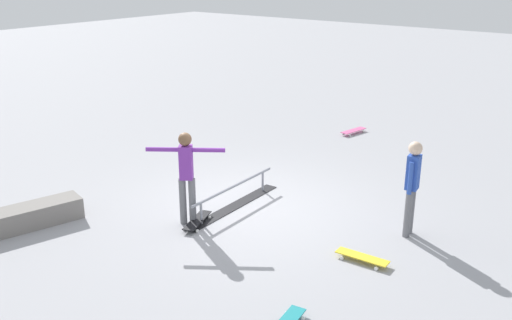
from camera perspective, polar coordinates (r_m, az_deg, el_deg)
name	(u,v)px	position (r m, az deg, el deg)	size (l,w,h in m)	color
ground_plane	(251,208)	(10.17, -0.48, -4.85)	(60.00, 60.00, 0.00)	#9E9EA3
grind_rail	(234,197)	(10.15, -2.24, -3.78)	(2.41, 0.32, 0.42)	black
skate_ledge	(23,218)	(10.12, -22.54, -5.44)	(1.92, 0.48, 0.36)	gray
skater_main	(186,172)	(9.30, -7.06, -1.19)	(0.80, 1.09, 1.60)	slate
skateboard_main	(197,221)	(9.56, -5.96, -6.12)	(0.82, 0.46, 0.09)	black
bystander_blue_shirt	(412,183)	(9.19, 15.51, -2.29)	(0.36, 0.22, 1.58)	slate
loose_skateboard_yellow	(362,257)	(8.56, 10.68, -9.63)	(0.29, 0.81, 0.09)	yellow
loose_skateboard_pink	(354,131)	(14.72, 9.84, 2.94)	(0.82, 0.37, 0.09)	#E05993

